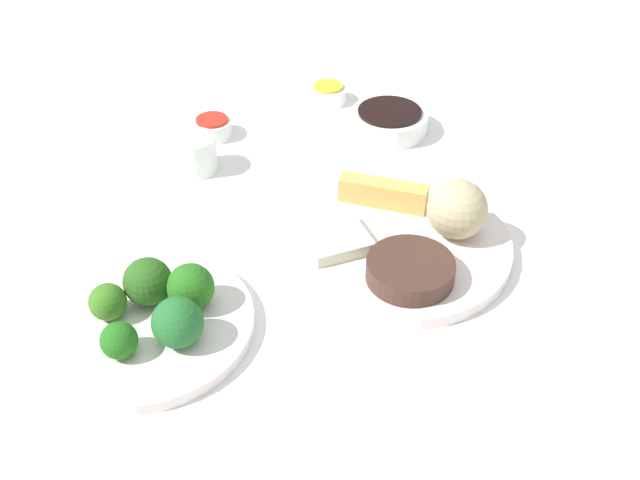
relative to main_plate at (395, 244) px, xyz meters
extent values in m
cube|color=white|center=(0.01, -0.05, -0.02)|extent=(2.20, 2.20, 0.02)
cylinder|color=white|center=(0.00, 0.00, 0.00)|extent=(0.27, 0.27, 0.02)
sphere|color=tan|center=(-0.07, 0.03, 0.04)|extent=(0.07, 0.07, 0.07)
cube|color=#D5AA53|center=(-0.03, -0.07, 0.02)|extent=(0.09, 0.10, 0.03)
cube|color=beige|center=(0.07, -0.03, 0.02)|extent=(0.08, 0.08, 0.02)
cylinder|color=#442920|center=(0.03, 0.07, 0.02)|extent=(0.10, 0.10, 0.02)
cylinder|color=white|center=(0.30, -0.02, 0.00)|extent=(0.23, 0.23, 0.01)
sphere|color=#37711E|center=(0.33, -0.04, 0.03)|extent=(0.04, 0.04, 0.04)
sphere|color=#216419|center=(0.33, 0.02, 0.02)|extent=(0.04, 0.04, 0.04)
sphere|color=#285A1B|center=(0.28, -0.04, 0.03)|extent=(0.05, 0.05, 0.05)
sphere|color=#23662B|center=(0.28, 0.03, 0.03)|extent=(0.05, 0.05, 0.05)
sphere|color=#256A19|center=(0.25, -0.01, 0.03)|extent=(0.05, 0.05, 0.05)
cylinder|color=white|center=(-0.15, -0.24, 0.01)|extent=(0.11, 0.11, 0.03)
cylinder|color=black|center=(-0.15, -0.24, 0.02)|extent=(0.09, 0.09, 0.00)
cylinder|color=white|center=(-0.12, -0.36, 0.00)|extent=(0.06, 0.06, 0.02)
cylinder|color=gold|center=(-0.12, -0.36, 0.02)|extent=(0.05, 0.05, 0.00)
cylinder|color=white|center=(0.08, -0.35, 0.00)|extent=(0.06, 0.06, 0.02)
cylinder|color=red|center=(0.08, -0.35, 0.02)|extent=(0.05, 0.05, 0.00)
cylinder|color=white|center=(0.14, -0.28, 0.02)|extent=(0.06, 0.06, 0.05)
camera|label=1|loc=(0.41, 0.55, 0.54)|focal=41.49mm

